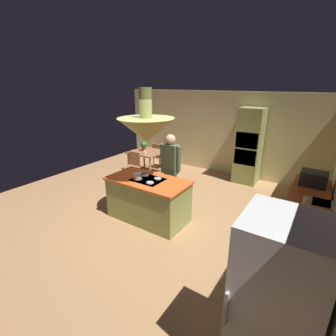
{
  "coord_description": "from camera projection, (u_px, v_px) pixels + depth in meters",
  "views": [
    {
      "loc": [
        2.93,
        -3.84,
        2.8
      ],
      "look_at": [
        0.1,
        0.4,
        1.0
      ],
      "focal_mm": 26.14,
      "sensor_mm": 36.0,
      "label": 1
    }
  ],
  "objects": [
    {
      "name": "wall_back",
      "position": [
        219.0,
        133.0,
        7.76
      ],
      "size": [
        6.8,
        0.1,
        2.55
      ],
      "primitive_type": "cube",
      "color": "beige",
      "rests_on": "ground"
    },
    {
      "name": "canister_sugar",
      "position": [
        307.0,
        203.0,
        3.79
      ],
      "size": [
        0.12,
        0.12,
        0.22
      ],
      "primitive_type": "cylinder",
      "color": "#E0B78C",
      "rests_on": "counter_run_right"
    },
    {
      "name": "person_at_island",
      "position": [
        170.0,
        166.0,
        5.51
      ],
      "size": [
        0.53,
        0.23,
        1.73
      ],
      "color": "tan",
      "rests_on": "ground"
    },
    {
      "name": "range_hood",
      "position": [
        146.0,
        128.0,
        4.67
      ],
      "size": [
        1.1,
        1.1,
        1.0
      ],
      "color": "#8C934C"
    },
    {
      "name": "pendant_light_over_table",
      "position": [
        146.0,
        115.0,
        7.24
      ],
      "size": [
        0.32,
        0.32,
        0.82
      ],
      "color": "#E0B266"
    },
    {
      "name": "canister_flour",
      "position": [
        305.0,
        210.0,
        3.66
      ],
      "size": [
        0.12,
        0.12,
        0.15
      ],
      "primitive_type": "cylinder",
      "color": "silver",
      "rests_on": "counter_run_right"
    },
    {
      "name": "oven_tower",
      "position": [
        249.0,
        146.0,
        6.93
      ],
      "size": [
        0.66,
        0.62,
        2.15
      ],
      "color": "#8C934C",
      "rests_on": "ground"
    },
    {
      "name": "counter_run_right",
      "position": [
        304.0,
        222.0,
        4.31
      ],
      "size": [
        0.73,
        2.46,
        0.91
      ],
      "color": "#8C934C",
      "rests_on": "ground"
    },
    {
      "name": "chair_facing_island",
      "position": [
        133.0,
        165.0,
        7.17
      ],
      "size": [
        0.4,
        0.4,
        0.87
      ],
      "color": "#A36842",
      "rests_on": "ground"
    },
    {
      "name": "cup_on_table",
      "position": [
        145.0,
        152.0,
        7.36
      ],
      "size": [
        0.07,
        0.07,
        0.09
      ],
      "primitive_type": "cylinder",
      "color": "white",
      "rests_on": "dining_table"
    },
    {
      "name": "chair_by_back_wall",
      "position": [
        159.0,
        154.0,
        8.21
      ],
      "size": [
        0.4,
        0.4,
        0.87
      ],
      "rotation": [
        0.0,
        0.0,
        3.14
      ],
      "color": "#A36842",
      "rests_on": "ground"
    },
    {
      "name": "cooking_pot_on_cooktop",
      "position": [
        138.0,
        176.0,
        4.97
      ],
      "size": [
        0.18,
        0.18,
        0.12
      ],
      "primitive_type": "cylinder",
      "color": "#B2B2B7",
      "rests_on": "kitchen_island"
    },
    {
      "name": "ground",
      "position": [
        154.0,
        214.0,
        5.48
      ],
      "size": [
        8.16,
        8.16,
        0.0
      ],
      "primitive_type": "plane",
      "color": "#AD7F51"
    },
    {
      "name": "dining_table",
      "position": [
        147.0,
        155.0,
        7.64
      ],
      "size": [
        0.97,
        0.89,
        0.76
      ],
      "color": "#A36842",
      "rests_on": "ground"
    },
    {
      "name": "refrigerator",
      "position": [
        274.0,
        304.0,
        2.23
      ],
      "size": [
        0.72,
        0.74,
        1.76
      ],
      "color": "white",
      "rests_on": "ground"
    },
    {
      "name": "potted_plant_on_table",
      "position": [
        144.0,
        145.0,
        7.63
      ],
      "size": [
        0.2,
        0.2,
        0.3
      ],
      "color": "#99382D",
      "rests_on": "dining_table"
    },
    {
      "name": "kitchen_island",
      "position": [
        148.0,
        199.0,
        5.17
      ],
      "size": [
        1.71,
        0.9,
        0.93
      ],
      "color": "#8C934C",
      "rests_on": "ground"
    },
    {
      "name": "microwave_on_counter",
      "position": [
        314.0,
        179.0,
        4.69
      ],
      "size": [
        0.46,
        0.36,
        0.28
      ],
      "primitive_type": "cube",
      "color": "#232326",
      "rests_on": "counter_run_right"
    }
  ]
}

